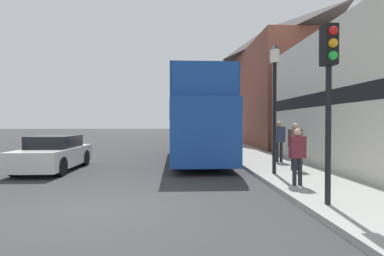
# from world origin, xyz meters

# --- Properties ---
(ground_plane) EXTENTS (144.00, 144.00, 0.00)m
(ground_plane) POSITION_xyz_m (0.00, 21.00, 0.00)
(ground_plane) COLOR #333335
(sidewalk) EXTENTS (2.84, 108.00, 0.14)m
(sidewalk) POSITION_xyz_m (5.95, 18.00, 0.07)
(sidewalk) COLOR #999993
(sidewalk) RESTS_ON ground_plane
(brick_terrace_rear) EXTENTS (6.00, 20.16, 10.94)m
(brick_terrace_rear) POSITION_xyz_m (10.37, 21.85, 5.47)
(brick_terrace_rear) COLOR brown
(brick_terrace_rear) RESTS_ON ground_plane
(tour_bus) EXTENTS (2.60, 10.18, 4.09)m
(tour_bus) POSITION_xyz_m (2.80, 9.10, 1.82)
(tour_bus) COLOR #19479E
(tour_bus) RESTS_ON ground_plane
(parked_car_ahead_of_bus) EXTENTS (1.96, 4.19, 1.45)m
(parked_car_ahead_of_bus) POSITION_xyz_m (3.41, 16.16, 0.68)
(parked_car_ahead_of_bus) COLOR navy
(parked_car_ahead_of_bus) RESTS_ON ground_plane
(parked_car_far_side) EXTENTS (1.86, 4.20, 1.37)m
(parked_car_far_side) POSITION_xyz_m (-3.03, 5.68, 0.65)
(parked_car_far_side) COLOR silver
(parked_car_far_side) RESTS_ON ground_plane
(pedestrian_nearest) EXTENTS (0.41, 0.23, 1.58)m
(pedestrian_nearest) POSITION_xyz_m (5.16, 1.78, 1.09)
(pedestrian_nearest) COLOR #232328
(pedestrian_nearest) RESTS_ON sidewalk
(pedestrian_second) EXTENTS (0.45, 0.25, 1.73)m
(pedestrian_second) POSITION_xyz_m (6.17, 4.47, 1.18)
(pedestrian_second) COLOR #232328
(pedestrian_second) RESTS_ON sidewalk
(pedestrian_third) EXTENTS (0.48, 0.26, 1.82)m
(pedestrian_third) POSITION_xyz_m (6.35, 6.70, 1.24)
(pedestrian_third) COLOR #232328
(pedestrian_third) RESTS_ON sidewalk
(traffic_signal) EXTENTS (0.28, 0.42, 3.80)m
(traffic_signal) POSITION_xyz_m (5.03, -0.17, 2.92)
(traffic_signal) COLOR black
(traffic_signal) RESTS_ON sidewalk
(lamp_post_nearest) EXTENTS (0.35, 0.35, 4.45)m
(lamp_post_nearest) POSITION_xyz_m (5.15, 3.72, 3.23)
(lamp_post_nearest) COLOR black
(lamp_post_nearest) RESTS_ON sidewalk
(lamp_post_second) EXTENTS (0.35, 0.35, 5.08)m
(lamp_post_second) POSITION_xyz_m (4.94, 13.05, 3.61)
(lamp_post_second) COLOR black
(lamp_post_second) RESTS_ON sidewalk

